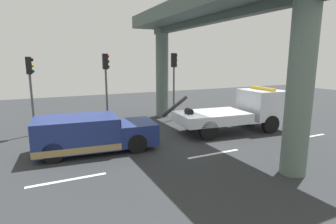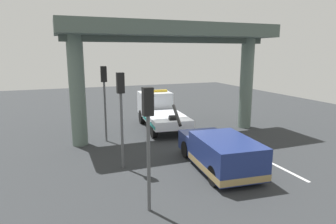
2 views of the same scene
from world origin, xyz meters
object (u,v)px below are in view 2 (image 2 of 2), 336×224
Objects in this scene: traffic_light_near at (148,122)px; traffic_light_far at (121,100)px; traffic_light_mid at (104,87)px; tow_truck_white at (159,110)px; towed_van_green at (220,153)px.

traffic_light_far is at bearing -0.00° from traffic_light_near.
traffic_light_mid is (4.50, 0.00, 0.05)m from traffic_light_far.
tow_truck_white is 1.76× the size of traffic_light_near.
traffic_light_far is at bearing 148.18° from tow_truck_white.
traffic_light_mid reaches higher than towed_van_green.
traffic_light_mid is (6.23, 4.09, 2.46)m from towed_van_green.
traffic_light_far reaches higher than traffic_light_near.
traffic_light_far is at bearing 67.05° from towed_van_green.
towed_van_green is (-8.45, 0.08, -0.42)m from tow_truck_white.
traffic_light_far is (4.00, -0.00, 0.14)m from traffic_light_near.
traffic_light_far reaches higher than tow_truck_white.
traffic_light_far is 4.50m from traffic_light_mid.
traffic_light_near is 0.94× the size of traffic_light_mid.
traffic_light_mid is (-2.22, 4.17, 2.04)m from tow_truck_white.
traffic_light_near is 4.00m from traffic_light_far.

